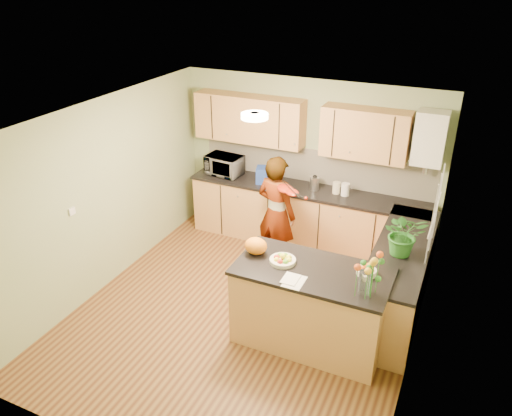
% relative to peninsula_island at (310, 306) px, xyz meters
% --- Properties ---
extents(floor, '(4.50, 4.50, 0.00)m').
position_rel_peninsula_island_xyz_m(floor, '(-0.89, 0.13, -0.49)').
color(floor, '#502B17').
rests_on(floor, ground).
extents(ceiling, '(4.00, 4.50, 0.02)m').
position_rel_peninsula_island_xyz_m(ceiling, '(-0.89, 0.13, 2.01)').
color(ceiling, white).
rests_on(ceiling, wall_back).
extents(wall_back, '(4.00, 0.02, 2.50)m').
position_rel_peninsula_island_xyz_m(wall_back, '(-0.89, 2.38, 0.76)').
color(wall_back, '#92A274').
rests_on(wall_back, floor).
extents(wall_front, '(4.00, 0.02, 2.50)m').
position_rel_peninsula_island_xyz_m(wall_front, '(-0.89, -2.12, 0.76)').
color(wall_front, '#92A274').
rests_on(wall_front, floor).
extents(wall_left, '(0.02, 4.50, 2.50)m').
position_rel_peninsula_island_xyz_m(wall_left, '(-2.89, 0.13, 0.76)').
color(wall_left, '#92A274').
rests_on(wall_left, floor).
extents(wall_right, '(0.02, 4.50, 2.50)m').
position_rel_peninsula_island_xyz_m(wall_right, '(1.11, 0.13, 0.76)').
color(wall_right, '#92A274').
rests_on(wall_right, floor).
extents(back_counter, '(3.64, 0.62, 0.94)m').
position_rel_peninsula_island_xyz_m(back_counter, '(-0.79, 2.08, -0.02)').
color(back_counter, '#BD834B').
rests_on(back_counter, floor).
extents(right_counter, '(0.62, 2.24, 0.94)m').
position_rel_peninsula_island_xyz_m(right_counter, '(0.81, 0.98, -0.02)').
color(right_counter, '#BD834B').
rests_on(right_counter, floor).
extents(splashback, '(3.60, 0.02, 0.52)m').
position_rel_peninsula_island_xyz_m(splashback, '(-0.79, 2.36, 0.71)').
color(splashback, silver).
rests_on(splashback, back_counter).
extents(upper_cabinets, '(3.20, 0.34, 0.70)m').
position_rel_peninsula_island_xyz_m(upper_cabinets, '(-1.06, 2.21, 1.36)').
color(upper_cabinets, '#BD834B').
rests_on(upper_cabinets, wall_back).
extents(boiler, '(0.40, 0.30, 0.86)m').
position_rel_peninsula_island_xyz_m(boiler, '(0.81, 2.22, 1.41)').
color(boiler, white).
rests_on(boiler, wall_back).
extents(window_right, '(0.01, 1.30, 1.05)m').
position_rel_peninsula_island_xyz_m(window_right, '(1.11, 0.73, 1.06)').
color(window_right, white).
rests_on(window_right, wall_right).
extents(light_switch, '(0.02, 0.09, 0.09)m').
position_rel_peninsula_island_xyz_m(light_switch, '(-2.87, -0.47, 0.81)').
color(light_switch, white).
rests_on(light_switch, wall_left).
extents(ceiling_lamp, '(0.30, 0.30, 0.07)m').
position_rel_peninsula_island_xyz_m(ceiling_lamp, '(-0.89, 0.43, 1.97)').
color(ceiling_lamp, '#FFEABF').
rests_on(ceiling_lamp, ceiling).
extents(peninsula_island, '(1.69, 0.87, 0.97)m').
position_rel_peninsula_island_xyz_m(peninsula_island, '(0.00, 0.00, 0.00)').
color(peninsula_island, '#BD834B').
rests_on(peninsula_island, floor).
extents(fruit_dish, '(0.29, 0.29, 0.10)m').
position_rel_peninsula_island_xyz_m(fruit_dish, '(-0.35, 0.00, 0.53)').
color(fruit_dish, beige).
rests_on(fruit_dish, peninsula_island).
extents(orange_bowl, '(0.21, 0.21, 0.12)m').
position_rel_peninsula_island_xyz_m(orange_bowl, '(0.55, 0.15, 0.54)').
color(orange_bowl, beige).
rests_on(orange_bowl, peninsula_island).
extents(flower_vase, '(0.29, 0.29, 0.54)m').
position_rel_peninsula_island_xyz_m(flower_vase, '(0.60, -0.18, 0.84)').
color(flower_vase, silver).
rests_on(flower_vase, peninsula_island).
extents(orange_bag, '(0.32, 0.30, 0.20)m').
position_rel_peninsula_island_xyz_m(orange_bag, '(-0.70, 0.05, 0.58)').
color(orange_bag, orange).
rests_on(orange_bag, peninsula_island).
extents(papers, '(0.20, 0.27, 0.01)m').
position_rel_peninsula_island_xyz_m(papers, '(-0.10, -0.30, 0.49)').
color(papers, white).
rests_on(papers, peninsula_island).
extents(violinist, '(0.70, 0.55, 1.68)m').
position_rel_peninsula_island_xyz_m(violinist, '(-0.96, 1.31, 0.35)').
color(violinist, tan).
rests_on(violinist, floor).
extents(violin, '(0.67, 0.58, 0.17)m').
position_rel_peninsula_island_xyz_m(violin, '(-0.76, 1.09, 0.86)').
color(violin, '#510F05').
rests_on(violin, violinist).
extents(microwave, '(0.59, 0.43, 0.31)m').
position_rel_peninsula_island_xyz_m(microwave, '(-2.17, 2.07, 0.61)').
color(microwave, white).
rests_on(microwave, back_counter).
extents(blue_box, '(0.36, 0.30, 0.24)m').
position_rel_peninsula_island_xyz_m(blue_box, '(-1.43, 2.04, 0.58)').
color(blue_box, navy).
rests_on(blue_box, back_counter).
extents(kettle, '(0.14, 0.14, 0.26)m').
position_rel_peninsula_island_xyz_m(kettle, '(-0.68, 2.10, 0.56)').
color(kettle, '#ADACB1').
rests_on(kettle, back_counter).
extents(jar_cream, '(0.13, 0.13, 0.17)m').
position_rel_peninsula_island_xyz_m(jar_cream, '(-0.35, 2.10, 0.54)').
color(jar_cream, beige).
rests_on(jar_cream, back_counter).
extents(jar_white, '(0.15, 0.15, 0.18)m').
position_rel_peninsula_island_xyz_m(jar_white, '(-0.21, 2.08, 0.54)').
color(jar_white, white).
rests_on(jar_white, back_counter).
extents(potted_plant, '(0.58, 0.54, 0.53)m').
position_rel_peninsula_island_xyz_m(potted_plant, '(0.81, 0.78, 0.72)').
color(potted_plant, '#2B7326').
rests_on(potted_plant, right_counter).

